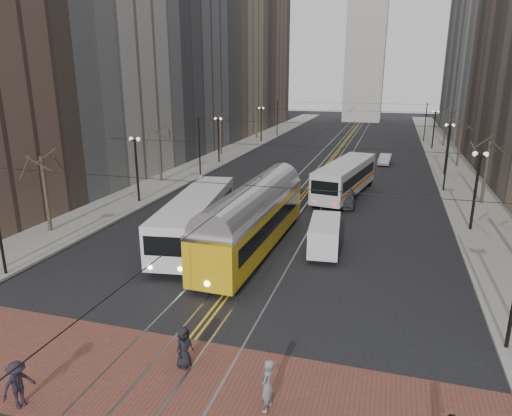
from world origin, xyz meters
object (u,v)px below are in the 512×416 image
Objects in this scene: pedestrian_a at (184,347)px; pedestrian_d at (18,384)px; streetcar at (254,224)px; transit_bus at (196,220)px; pedestrian_b at (267,385)px; sedan_grey at (344,195)px; sedan_silver at (385,159)px; rear_bus at (345,180)px; cargo_van at (324,237)px.

pedestrian_a is 0.97× the size of pedestrian_d.
pedestrian_a is (1.02, -12.77, -0.88)m from streetcar.
pedestrian_b is at bearing -66.57° from transit_bus.
pedestrian_a is at bearing -83.59° from streetcar.
sedan_grey is 2.61× the size of pedestrian_b.
pedestrian_d is (-11.02, -49.59, 0.21)m from sedan_silver.
sedan_silver is (3.32, 17.62, -0.95)m from rear_bus.
cargo_van reaches higher than sedan_silver.
rear_bus reaches higher than sedan_grey.
pedestrian_d is (-4.46, -3.68, 0.03)m from pedestrian_a.
pedestrian_b reaches higher than sedan_silver.
streetcar is 15.00m from pedestrian_b.
streetcar is 16.83m from pedestrian_d.
sedan_grey is (8.64, 12.50, -0.74)m from transit_bus.
transit_bus is 17.52m from rear_bus.
pedestrian_d is at bearing -93.60° from rear_bus.
rear_bus reaches higher than pedestrian_d.
pedestrian_b is at bearing -79.08° from rear_bus.
cargo_van reaches higher than pedestrian_b.
sedan_silver is (3.08, 32.33, -0.38)m from cargo_van.
sedan_grey is 25.66m from pedestrian_a.
streetcar is 34.01m from sedan_silver.
sedan_silver is 2.11× the size of pedestrian_b.
streetcar is 16.10m from rear_bus.
sedan_grey is 1.24× the size of sedan_silver.
rear_bus is 32.90m from pedestrian_d.
pedestrian_d is (-8.21, -2.25, -0.09)m from pedestrian_b.
pedestrian_b is at bearing -90.76° from pedestrian_a.
pedestrian_b reaches higher than sedan_grey.
transit_bus is 16.91m from pedestrian_b.
streetcar is at bearing -95.42° from rear_bus.
sedan_silver is 47.42m from pedestrian_b.
pedestrian_d is (-7.94, -29.10, 0.02)m from sedan_grey.
transit_bus is at bearing 41.91° from pedestrian_a.
transit_bus is 7.58× the size of pedestrian_a.
cargo_van is at bearing 11.97° from streetcar.
rear_bus is (4.27, 15.52, -0.12)m from streetcar.
pedestrian_a is (-6.57, -45.91, 0.19)m from sedan_silver.
rear_bus is 2.46× the size of sedan_grey.
streetcar reaches higher than cargo_van.
transit_bus reaches higher than cargo_van.
sedan_silver is at bearing 6.43° from pedestrian_d.
transit_bus is 6.64× the size of pedestrian_b.
sedan_grey is 2.89× the size of pedestrian_d.
streetcar is 1.19× the size of rear_bus.
transit_bus is 2.70× the size of cargo_van.
transit_bus is 7.36× the size of pedestrian_d.
cargo_van is 0.94× the size of sedan_grey.
sedan_grey is 20.72m from sedan_silver.
streetcar reaches higher than pedestrian_d.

